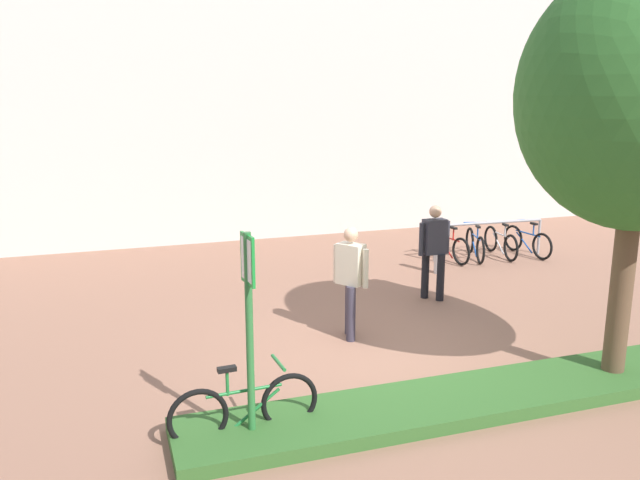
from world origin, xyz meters
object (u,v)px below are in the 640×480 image
(bike_at_sign, at_px, (245,408))
(bike_rack_cluster, at_px, (488,242))
(bollard_steel, at_px, (438,252))
(person_casual_tan, at_px, (351,275))
(person_suited_navy, at_px, (434,246))
(parking_sign_post, at_px, (249,308))

(bike_at_sign, height_order, bike_rack_cluster, bike_at_sign)
(bollard_steel, bearing_deg, person_casual_tan, -137.62)
(bollard_steel, relative_size, person_suited_navy, 0.52)
(bike_rack_cluster, bearing_deg, person_casual_tan, -143.02)
(parking_sign_post, height_order, person_suited_navy, parking_sign_post)
(person_suited_navy, bearing_deg, bike_at_sign, -139.15)
(parking_sign_post, relative_size, person_casual_tan, 1.35)
(parking_sign_post, xyz_separation_m, person_suited_navy, (4.18, 3.77, -0.54))
(bike_rack_cluster, height_order, person_suited_navy, person_suited_navy)
(bike_rack_cluster, bearing_deg, bollard_steel, -154.76)
(bike_rack_cluster, bearing_deg, person_suited_navy, -138.97)
(person_casual_tan, bearing_deg, bollard_steel, 42.38)
(parking_sign_post, relative_size, bollard_steel, 2.57)
(bike_rack_cluster, xyz_separation_m, bollard_steel, (-1.70, -0.80, 0.10))
(bollard_steel, distance_m, person_casual_tan, 4.09)
(bike_at_sign, bearing_deg, bollard_steel, 44.93)
(person_casual_tan, bearing_deg, parking_sign_post, -129.82)
(parking_sign_post, xyz_separation_m, person_casual_tan, (2.10, 2.52, -0.54))
(parking_sign_post, xyz_separation_m, bike_at_sign, (-0.04, 0.13, -1.17))
(bike_rack_cluster, bearing_deg, parking_sign_post, -138.30)
(bollard_steel, xyz_separation_m, person_casual_tan, (-3.00, -2.73, 0.53))
(bike_at_sign, bearing_deg, parking_sign_post, -70.89)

